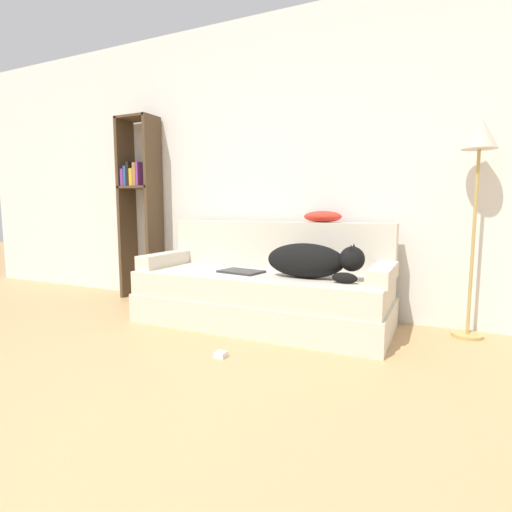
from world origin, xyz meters
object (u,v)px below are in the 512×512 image
Objects in this scene: throw_pillow at (323,217)px; bookshelf at (139,198)px; power_adapter at (221,355)px; laptop at (241,272)px; floor_lamp at (479,156)px; couch at (261,299)px; dog at (313,261)px.

throw_pillow is 2.00m from bookshelf.
power_adapter is (-0.33, -1.16, -0.87)m from throw_pillow.
floor_lamp is (1.70, 0.41, 0.89)m from laptop.
couch is at bearing 30.23° from laptop.
bookshelf is at bearing 179.60° from floor_lamp.
throw_pillow is (0.41, 0.37, 0.68)m from couch.
bookshelf is at bearing 166.62° from couch.
power_adapter is at bearing -141.93° from floor_lamp.
dog is at bearing -158.43° from floor_lamp.
floor_lamp is (1.14, -0.01, 0.44)m from throw_pillow.
throw_pillow is 0.17× the size of bookshelf.
dog is 0.39× the size of bookshelf.
throw_pillow is 1.49m from power_adapter.
throw_pillow reaches higher than laptop.
floor_lamp reaches higher than throw_pillow.
dog is 2.29× the size of throw_pillow.
floor_lamp is at bearing 12.95° from couch.
floor_lamp is at bearing -0.40° from bookshelf.
bookshelf is (-1.43, 0.43, 0.63)m from laptop.
throw_pillow reaches higher than power_adapter.
couch is 0.87m from throw_pillow.
throw_pillow is 0.20× the size of floor_lamp.
dog reaches higher than power_adapter.
floor_lamp is 2.28m from power_adapter.
laptop is 5.58× the size of power_adapter.
couch is at bearing 171.00° from dog.
power_adapter is (0.08, -0.79, -0.19)m from couch.
floor_lamp reaches higher than power_adapter.
bookshelf is (-1.59, 0.38, 0.86)m from couch.
throw_pillow is at bearing 74.05° from power_adapter.
bookshelf is at bearing 179.72° from throw_pillow.
bookshelf is 27.86× the size of power_adapter.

